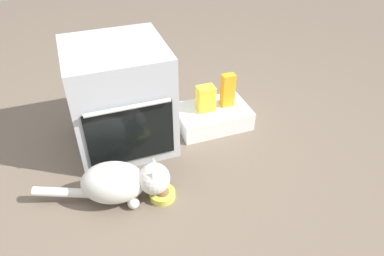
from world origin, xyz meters
The scene contains 7 objects.
ground centered at (0.00, 0.00, 0.00)m, with size 8.00×8.00×0.00m, color #6B5B4C.
oven centered at (-0.04, 0.48, 0.34)m, with size 0.60×0.63×0.68m.
pantry_cabinet centered at (0.58, 0.44, 0.07)m, with size 0.50×0.33×0.13m, color white.
food_bowl centered at (0.05, -0.11, 0.03)m, with size 0.15×0.15×0.08m.
cat centered at (-0.16, -0.05, 0.13)m, with size 0.73×0.32×0.25m.
snack_bag centered at (0.53, 0.45, 0.22)m, with size 0.12×0.09×0.18m, color yellow.
juice_carton centered at (0.70, 0.46, 0.25)m, with size 0.09×0.06×0.24m, color orange.
Camera 1 is at (-0.26, -1.48, 1.54)m, focal length 33.70 mm.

